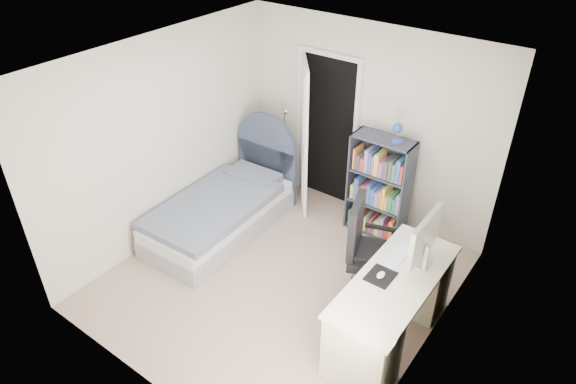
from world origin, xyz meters
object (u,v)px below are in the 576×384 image
Objects in this scene: nightstand at (268,161)px; bookcase at (379,191)px; office_chair at (368,248)px; floor_lamp at (285,156)px; desk at (393,306)px; bed at (224,209)px.

bookcase is (1.80, -0.09, 0.23)m from nightstand.
bookcase reaches higher than office_chair.
nightstand is 1.82m from bookcase.
desk is at bearing -33.42° from floor_lamp.
floor_lamp reaches higher than office_chair.
desk is at bearing -37.17° from office_chair.
floor_lamp is (0.04, 1.25, 0.22)m from bed.
bed is 2.57m from desk.
bookcase is 1.19m from office_chair.
desk reaches higher than nightstand.
floor_lamp is at bearing 147.56° from office_chair.
bed is at bearing -91.92° from floor_lamp.
floor_lamp is 0.77× the size of desk.
desk is (0.94, -1.48, -0.18)m from bookcase.
office_chair reaches higher than nightstand.
bed is 1.67× the size of floor_lamp.
nightstand is (-0.20, 1.17, 0.10)m from bed.
desk reaches higher than office_chair.
bookcase reaches higher than nightstand.
bookcase is 1.30× the size of office_chair.
nightstand is 0.47× the size of floor_lamp.
office_chair is at bearing -67.96° from bookcase.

